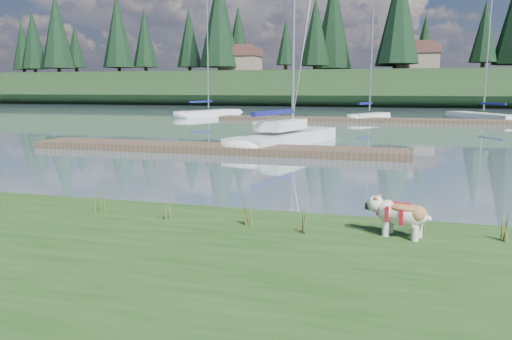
% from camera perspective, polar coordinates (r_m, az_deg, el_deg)
% --- Properties ---
extents(ground, '(200.00, 200.00, 0.00)m').
position_cam_1_polar(ground, '(40.65, 11.03, 5.45)').
color(ground, slate).
rests_on(ground, ground).
extents(bank, '(60.00, 9.00, 0.35)m').
position_cam_1_polar(bank, '(6.10, -20.66, -15.05)').
color(bank, '#284A1C').
rests_on(bank, ground).
extents(ridge, '(200.00, 20.00, 5.00)m').
position_cam_1_polar(ridge, '(83.49, 13.66, 8.99)').
color(ridge, '#1B3017').
rests_on(ridge, ground).
extents(bulldog, '(1.01, 0.59, 0.60)m').
position_cam_1_polar(bulldog, '(8.06, 16.24, -4.74)').
color(bulldog, silver).
rests_on(bulldog, bank).
extents(sailboat_main, '(4.04, 9.44, 13.29)m').
position_cam_1_polar(sailboat_main, '(24.26, 4.12, 4.08)').
color(sailboat_main, white).
rests_on(sailboat_main, ground).
extents(dock_near, '(16.00, 2.00, 0.30)m').
position_cam_1_polar(dock_near, '(20.93, -5.03, 2.49)').
color(dock_near, '#4C3D2C').
rests_on(dock_near, ground).
extents(dock_far, '(26.00, 2.20, 0.30)m').
position_cam_1_polar(dock_far, '(40.52, 13.87, 5.55)').
color(dock_far, '#4C3D2C').
rests_on(dock_far, ground).
extents(sailboat_bg_0, '(4.61, 8.63, 12.38)m').
position_cam_1_polar(sailboat_bg_0, '(48.30, -4.84, 6.56)').
color(sailboat_bg_0, white).
rests_on(sailboat_bg_0, ground).
extents(sailboat_bg_2, '(3.53, 5.71, 8.95)m').
position_cam_1_polar(sailboat_bg_2, '(42.94, 13.14, 6.03)').
color(sailboat_bg_2, white).
rests_on(sailboat_bg_2, ground).
extents(sailboat_bg_3, '(5.63, 8.88, 13.17)m').
position_cam_1_polar(sailboat_bg_3, '(46.47, 23.96, 5.69)').
color(sailboat_bg_3, white).
rests_on(sailboat_bg_3, ground).
extents(weed_0, '(0.17, 0.14, 0.50)m').
position_cam_1_polar(weed_0, '(8.90, -10.49, -4.28)').
color(weed_0, '#475B23').
rests_on(weed_0, bank).
extents(weed_1, '(0.17, 0.14, 0.52)m').
position_cam_1_polar(weed_1, '(8.43, -1.08, -4.82)').
color(weed_1, '#475B23').
rests_on(weed_1, bank).
extents(weed_2, '(0.17, 0.14, 0.54)m').
position_cam_1_polar(weed_2, '(8.40, 17.90, -5.28)').
color(weed_2, '#475B23').
rests_on(weed_2, bank).
extents(weed_3, '(0.17, 0.14, 0.49)m').
position_cam_1_polar(weed_3, '(9.82, -17.45, -3.31)').
color(weed_3, '#475B23').
rests_on(weed_3, bank).
extents(weed_4, '(0.17, 0.14, 0.46)m').
position_cam_1_polar(weed_4, '(8.00, 5.34, -5.82)').
color(weed_4, '#475B23').
rests_on(weed_4, bank).
extents(weed_5, '(0.17, 0.14, 0.49)m').
position_cam_1_polar(weed_5, '(8.46, 26.33, -5.86)').
color(weed_5, '#475B23').
rests_on(weed_5, bank).
extents(mud_lip, '(60.00, 0.50, 0.14)m').
position_cam_1_polar(mud_lip, '(9.79, -5.17, -5.86)').
color(mud_lip, '#33281C').
rests_on(mud_lip, ground).
extents(conifer_0, '(5.72, 5.72, 14.15)m').
position_cam_1_polar(conifer_0, '(97.50, -21.82, 14.58)').
color(conifer_0, '#382619').
rests_on(conifer_0, ridge).
extents(conifer_1, '(4.40, 4.40, 11.30)m').
position_cam_1_polar(conifer_1, '(92.67, -12.59, 14.47)').
color(conifer_1, '#382619').
rests_on(conifer_1, ridge).
extents(conifer_2, '(6.60, 6.60, 16.05)m').
position_cam_1_polar(conifer_2, '(84.12, -4.23, 16.76)').
color(conifer_2, '#382619').
rests_on(conifer_2, ridge).
extents(conifer_3, '(4.84, 4.84, 12.25)m').
position_cam_1_polar(conifer_3, '(84.00, 6.80, 15.49)').
color(conifer_3, '#382619').
rests_on(conifer_3, ridge).
extents(conifer_4, '(6.16, 6.16, 15.10)m').
position_cam_1_polar(conifer_4, '(77.13, 16.08, 16.78)').
color(conifer_4, '#382619').
rests_on(conifer_4, ridge).
extents(conifer_5, '(3.96, 3.96, 10.35)m').
position_cam_1_polar(conifer_5, '(81.66, 24.71, 14.27)').
color(conifer_5, '#382619').
rests_on(conifer_5, ridge).
extents(house_0, '(6.30, 5.30, 4.65)m').
position_cam_1_polar(house_0, '(84.47, -1.75, 12.51)').
color(house_0, gray).
rests_on(house_0, ridge).
extents(house_1, '(6.30, 5.30, 4.65)m').
position_cam_1_polar(house_1, '(81.59, 18.04, 12.18)').
color(house_1, gray).
rests_on(house_1, ridge).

